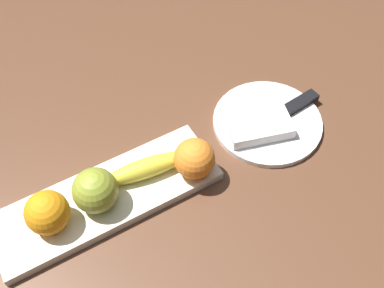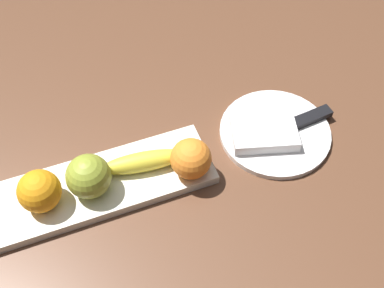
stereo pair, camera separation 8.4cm
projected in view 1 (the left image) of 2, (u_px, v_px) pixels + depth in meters
ground_plane at (93, 194)px, 0.84m from camera, size 2.40×2.40×0.00m
fruit_tray at (107, 197)px, 0.82m from camera, size 0.39×0.13×0.02m
apple at (96, 190)px, 0.78m from camera, size 0.08×0.08×0.08m
banana at (146, 168)px, 0.83m from camera, size 0.15×0.06×0.04m
orange_near_apple at (194, 159)px, 0.82m from camera, size 0.07×0.07×0.07m
orange_near_banana at (47, 213)px, 0.75m from camera, size 0.07×0.07×0.07m
dinner_plate at (267, 122)px, 0.93m from camera, size 0.21×0.21×0.01m
folded_napkin at (257, 122)px, 0.91m from camera, size 0.14×0.12×0.02m
knife at (293, 107)px, 0.94m from camera, size 0.18×0.04×0.01m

